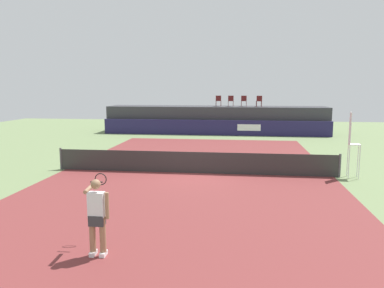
% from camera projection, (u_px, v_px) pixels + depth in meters
% --- Properties ---
extents(ground_plane, '(48.00, 48.00, 0.00)m').
position_uv_depth(ground_plane, '(201.00, 160.00, 19.80)').
color(ground_plane, '#6B7F51').
extents(court_inner, '(12.00, 22.00, 0.00)m').
position_uv_depth(court_inner, '(194.00, 173.00, 16.85)').
color(court_inner, maroon).
rests_on(court_inner, ground).
extents(sponsor_wall, '(18.00, 0.22, 1.20)m').
position_uv_depth(sponsor_wall, '(215.00, 128.00, 30.01)').
color(sponsor_wall, '#231E4C').
rests_on(sponsor_wall, ground).
extents(spectator_platform, '(18.00, 2.80, 2.20)m').
position_uv_depth(spectator_platform, '(216.00, 119.00, 31.70)').
color(spectator_platform, '#38383D').
rests_on(spectator_platform, ground).
extents(spectator_chair_far_left, '(0.45, 0.45, 0.89)m').
position_uv_depth(spectator_chair_far_left, '(218.00, 100.00, 31.33)').
color(spectator_chair_far_left, '#561919').
rests_on(spectator_chair_far_left, spectator_platform).
extents(spectator_chair_left, '(0.46, 0.46, 0.89)m').
position_uv_depth(spectator_chair_left, '(231.00, 100.00, 31.19)').
color(spectator_chair_left, '#561919').
rests_on(spectator_chair_left, spectator_platform).
extents(spectator_chair_center, '(0.45, 0.45, 0.89)m').
position_uv_depth(spectator_chair_center, '(244.00, 100.00, 31.11)').
color(spectator_chair_center, '#561919').
rests_on(spectator_chair_center, spectator_platform).
extents(spectator_chair_right, '(0.47, 0.47, 0.89)m').
position_uv_depth(spectator_chair_right, '(259.00, 101.00, 30.76)').
color(spectator_chair_right, '#561919').
rests_on(spectator_chair_right, spectator_platform).
extents(umpire_chair, '(0.49, 0.49, 2.76)m').
position_uv_depth(umpire_chair, '(352.00, 140.00, 15.80)').
color(umpire_chair, white).
rests_on(umpire_chair, ground).
extents(tennis_net, '(12.40, 0.02, 0.95)m').
position_uv_depth(tennis_net, '(194.00, 163.00, 16.78)').
color(tennis_net, '#2D2D2D').
rests_on(tennis_net, ground).
extents(net_post_near, '(0.10, 0.10, 1.00)m').
position_uv_depth(net_post_near, '(61.00, 159.00, 17.55)').
color(net_post_near, '#4C4C51').
rests_on(net_post_near, ground).
extents(net_post_far, '(0.10, 0.10, 1.00)m').
position_uv_depth(net_post_far, '(340.00, 166.00, 16.00)').
color(net_post_far, '#4C4C51').
rests_on(net_post_far, ground).
extents(tennis_player, '(0.69, 1.12, 1.77)m').
position_uv_depth(tennis_player, '(97.00, 214.00, 8.48)').
color(tennis_player, white).
rests_on(tennis_player, court_inner).
extents(tennis_ball, '(0.07, 0.07, 0.07)m').
position_uv_depth(tennis_ball, '(301.00, 158.00, 20.33)').
color(tennis_ball, '#D8EA33').
rests_on(tennis_ball, court_inner).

